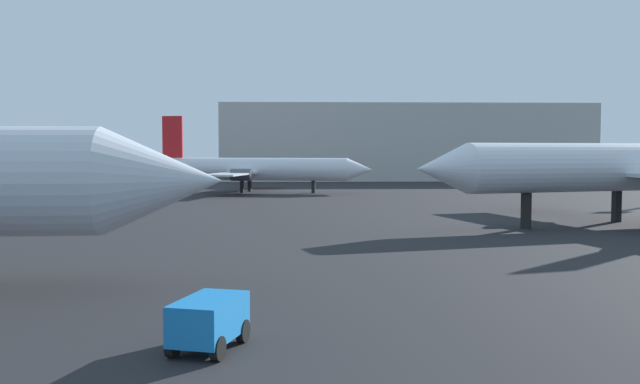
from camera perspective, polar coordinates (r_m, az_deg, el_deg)
airplane_on_taxiway at (r=50.82m, az=23.84°, el=1.87°), size 29.91×29.51×12.11m
airplane_far_left at (r=82.70m, az=-5.54°, el=1.87°), size 27.71×21.29×9.08m
baggage_cart at (r=18.05m, az=-9.04°, el=-10.26°), size 1.97×2.67×1.30m
terminal_building at (r=121.35m, az=6.64°, el=4.01°), size 60.49×20.76×12.46m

